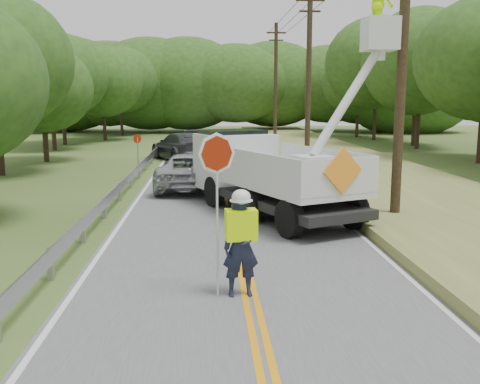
{
  "coord_description": "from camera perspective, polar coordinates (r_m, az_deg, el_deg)",
  "views": [
    {
      "loc": [
        -0.79,
        -7.11,
        3.76
      ],
      "look_at": [
        0.0,
        6.0,
        1.5
      ],
      "focal_mm": 40.46,
      "sensor_mm": 36.0,
      "label": 1
    }
  ],
  "objects": [
    {
      "name": "suv_silver",
      "position": [
        22.91,
        -5.33,
        2.24
      ],
      "size": [
        2.74,
        5.54,
        1.51
      ],
      "primitive_type": "imported",
      "rotation": [
        0.0,
        0.0,
        3.1
      ],
      "color": "#ADB0B4",
      "rests_on": "road"
    },
    {
      "name": "suv_darkgrey",
      "position": [
        33.72,
        -6.14,
        4.82
      ],
      "size": [
        4.6,
        6.44,
        1.73
      ],
      "primitive_type": "imported",
      "rotation": [
        0.0,
        0.0,
        3.55
      ],
      "color": "#3A3C42",
      "rests_on": "road"
    },
    {
      "name": "road",
      "position": [
        21.45,
        -1.29,
        -0.31
      ],
      "size": [
        7.2,
        96.0,
        0.03
      ],
      "color": "#535355",
      "rests_on": "ground"
    },
    {
      "name": "utility_poles",
      "position": [
        24.85,
        10.3,
        13.09
      ],
      "size": [
        1.6,
        43.3,
        10.0
      ],
      "color": "black",
      "rests_on": "ground"
    },
    {
      "name": "ground",
      "position": [
        8.08,
        2.7,
        -17.98
      ],
      "size": [
        140.0,
        140.0,
        0.0
      ],
      "primitive_type": "plane",
      "color": "#32501E",
      "rests_on": "ground"
    },
    {
      "name": "bucket_truck",
      "position": [
        18.34,
        2.52,
        3.09
      ],
      "size": [
        6.1,
        7.9,
        7.29
      ],
      "color": "black",
      "rests_on": "road"
    },
    {
      "name": "flagger",
      "position": [
        10.31,
        0.05,
        -4.99
      ],
      "size": [
        1.17,
        0.53,
        3.14
      ],
      "color": "#191E33",
      "rests_on": "road"
    },
    {
      "name": "stop_sign_permanent",
      "position": [
        26.06,
        -10.74,
        4.38
      ],
      "size": [
        0.35,
        0.33,
        2.15
      ],
      "color": "#9B9DA3",
      "rests_on": "ground"
    },
    {
      "name": "treeline_horizon",
      "position": [
        63.32,
        -1.68,
        11.33
      ],
      "size": [
        57.57,
        15.55,
        12.39
      ],
      "color": "#274419",
      "rests_on": "ground"
    },
    {
      "name": "treeline_left",
      "position": [
        38.09,
        -18.92,
        11.36
      ],
      "size": [
        11.06,
        56.82,
        9.13
      ],
      "color": "#332319",
      "rests_on": "ground"
    },
    {
      "name": "treeline_right",
      "position": [
        37.87,
        22.73,
        12.47
      ],
      "size": [
        10.54,
        53.37,
        11.2
      ],
      "color": "#332319",
      "rests_on": "ground"
    },
    {
      "name": "tall_grass_verge",
      "position": [
        22.82,
        16.82,
        0.24
      ],
      "size": [
        7.0,
        96.0,
        0.3
      ],
      "primitive_type": "cube",
      "color": "olive",
      "rests_on": "ground"
    },
    {
      "name": "guardrail",
      "position": [
        22.48,
        -11.68,
        1.36
      ],
      "size": [
        0.18,
        48.0,
        0.77
      ],
      "color": "#9B9DA3",
      "rests_on": "ground"
    }
  ]
}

